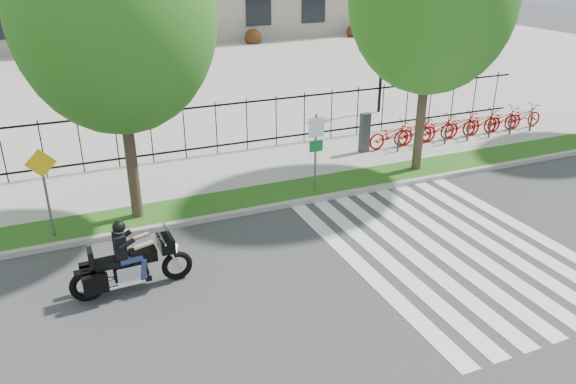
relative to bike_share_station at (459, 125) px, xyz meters
name	(u,v)px	position (x,y,z in m)	size (l,w,h in m)	color
ground	(282,288)	(-10.82, -7.20, -0.66)	(120.00, 120.00, 0.00)	#343436
curb	(228,215)	(-10.82, -3.10, -0.59)	(60.00, 0.20, 0.15)	#9C9992
grass_verge	(220,204)	(-10.82, -2.25, -0.59)	(60.00, 1.50, 0.15)	#215816
sidewalk	(199,176)	(-10.82, 0.25, -0.59)	(60.00, 3.50, 0.15)	#A19F97
plaza	(124,77)	(-10.82, 17.80, -0.61)	(80.00, 34.00, 0.10)	#A19F97
crosswalk_stripes	(450,248)	(-5.99, -7.20, -0.66)	(5.70, 8.00, 0.01)	silver
iron_fence	(184,132)	(-10.82, 2.00, 0.49)	(30.00, 0.06, 2.00)	black
lamp_post_right	(383,45)	(-0.82, 4.80, 2.54)	(1.06, 0.70, 4.25)	black
street_tree_1	(114,18)	(-13.29, -2.25, 5.02)	(5.17, 5.17, 8.51)	#392B1F
bike_share_station	(459,125)	(0.00, 0.00, 0.00)	(8.95, 0.88, 1.50)	#2D2D33
sign_pole_regulatory	(316,143)	(-7.76, -2.62, 1.08)	(0.50, 0.09, 2.50)	#59595B
sign_pole_warning	(44,181)	(-15.58, -2.62, 1.08)	(0.78, 0.09, 2.49)	#59595B
motorcycle_rider	(131,262)	(-13.99, -5.85, 0.06)	(2.81, 0.83, 2.17)	black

